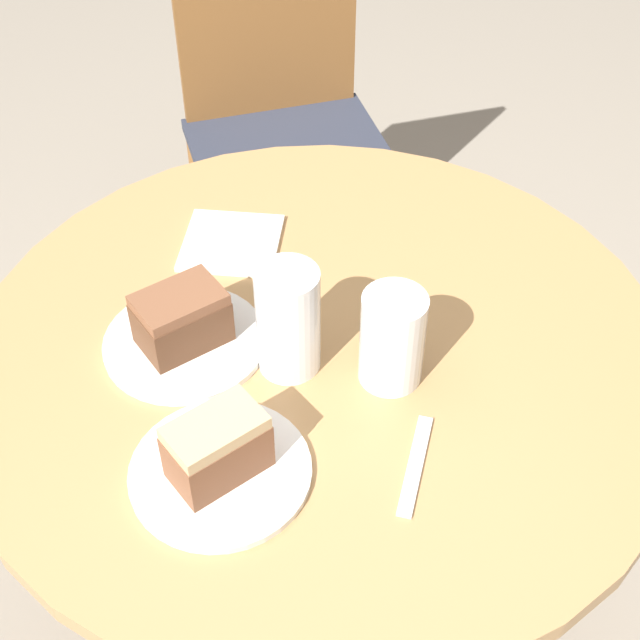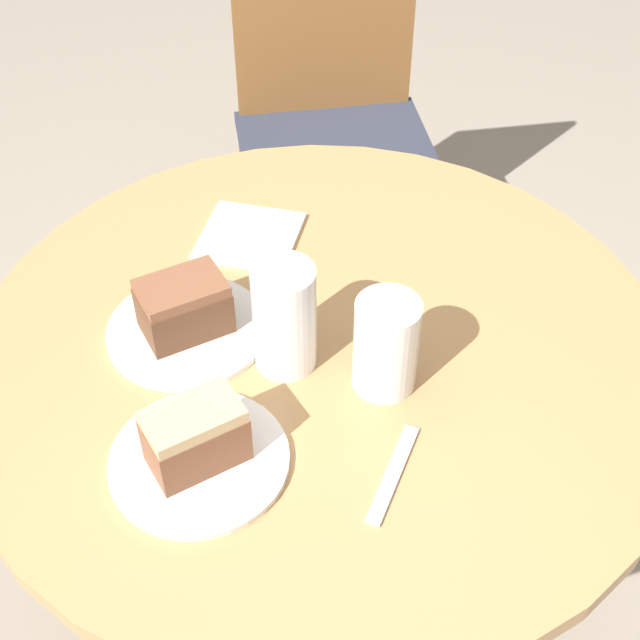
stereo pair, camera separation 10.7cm
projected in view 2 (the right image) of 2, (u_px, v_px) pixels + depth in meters
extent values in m
plane|color=gray|center=(320.00, 599.00, 1.71)|extent=(8.00, 8.00, 0.00)
cylinder|color=tan|center=(320.00, 596.00, 1.70)|extent=(0.51, 0.51, 0.03)
cylinder|color=tan|center=(320.00, 493.00, 1.47)|extent=(0.09, 0.09, 0.65)
cylinder|color=tan|center=(320.00, 349.00, 1.23)|extent=(0.97, 0.97, 0.03)
cylinder|color=brown|center=(268.00, 307.00, 1.97)|extent=(0.04, 0.04, 0.45)
cylinder|color=brown|center=(435.00, 289.00, 2.01)|extent=(0.04, 0.04, 0.45)
cylinder|color=brown|center=(250.00, 203.00, 2.24)|extent=(0.04, 0.04, 0.45)
cylinder|color=brown|center=(397.00, 189.00, 2.29)|extent=(0.04, 0.04, 0.45)
cube|color=#2D3342|center=(339.00, 159.00, 1.96)|extent=(0.47, 0.48, 0.03)
cube|color=brown|center=(324.00, 25.00, 1.96)|extent=(0.40, 0.07, 0.41)
cylinder|color=silver|center=(187.00, 330.00, 1.23)|extent=(0.22, 0.22, 0.01)
cylinder|color=silver|center=(199.00, 460.00, 1.07)|extent=(0.22, 0.22, 0.01)
cube|color=brown|center=(184.00, 311.00, 1.20)|extent=(0.14, 0.12, 0.06)
cube|color=brown|center=(181.00, 288.00, 1.17)|extent=(0.14, 0.12, 0.02)
cube|color=brown|center=(196.00, 440.00, 1.04)|extent=(0.13, 0.11, 0.07)
cube|color=tan|center=(192.00, 417.00, 1.01)|extent=(0.13, 0.11, 0.02)
cylinder|color=beige|center=(285.00, 329.00, 1.15)|extent=(0.07, 0.07, 0.12)
cylinder|color=white|center=(284.00, 318.00, 1.14)|extent=(0.08, 0.08, 0.16)
cylinder|color=silver|center=(385.00, 358.00, 1.14)|extent=(0.07, 0.07, 0.09)
cylinder|color=white|center=(386.00, 345.00, 1.12)|extent=(0.08, 0.08, 0.14)
cube|color=silver|center=(250.00, 236.00, 1.38)|extent=(0.18, 0.18, 0.01)
cube|color=silver|center=(179.00, 405.00, 1.13)|extent=(0.09, 0.14, 0.00)
cube|color=silver|center=(393.00, 473.00, 1.06)|extent=(0.08, 0.14, 0.00)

